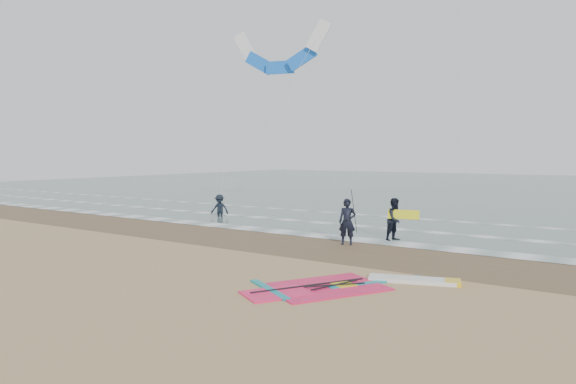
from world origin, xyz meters
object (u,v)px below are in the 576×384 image
Objects in this scene: person_standing at (347,222)px; windsurf_rig at (350,285)px; surf_kite at (280,55)px; person_wading at (220,203)px; person_walking at (395,219)px.

windsurf_rig is at bearing -82.44° from person_standing.
surf_kite reaches higher than person_standing.
person_wading is at bearing -122.29° from surf_kite.
surf_kite is (-8.32, 7.24, 8.66)m from person_standing.
windsurf_rig is at bearing -54.69° from person_wading.
surf_kite is at bearing 82.47° from person_walking.
surf_kite is at bearing 39.22° from person_wading.
windsurf_rig is 6.66m from person_standing.
surf_kite reaches higher than person_wading.
windsurf_rig is 0.51× the size of surf_kite.
person_standing is at bearing -39.68° from person_wading.
windsurf_rig is 3.14× the size of person_wading.
surf_kite is (-9.54, 5.20, 8.69)m from person_walking.
person_wading is at bearing 101.39° from person_walking.
surf_kite reaches higher than windsurf_rig.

